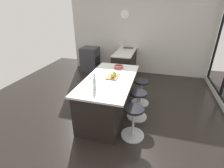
{
  "coord_description": "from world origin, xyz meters",
  "views": [
    {
      "loc": [
        3.15,
        0.69,
        2.27
      ],
      "look_at": [
        0.04,
        -0.16,
        0.75
      ],
      "focal_mm": 26.68,
      "sensor_mm": 36.0,
      "label": 1
    }
  ],
  "objects": [
    {
      "name": "stool_by_window",
      "position": [
        -0.57,
        0.41,
        0.3
      ],
      "size": [
        0.44,
        0.44,
        0.63
      ],
      "color": "#B7B7BC",
      "rests_on": "ground_plane"
    },
    {
      "name": "stool_near_camera",
      "position": [
        0.66,
        0.41,
        0.3
      ],
      "size": [
        0.44,
        0.44,
        0.63
      ],
      "color": "#B7B7BC",
      "rests_on": "ground_plane"
    },
    {
      "name": "interior_partition_left",
      "position": [
        -2.84,
        -0.0,
        1.47
      ],
      "size": [
        0.15,
        4.83,
        2.93
      ],
      "color": "beige",
      "rests_on": "ground_plane"
    },
    {
      "name": "cutting_board",
      "position": [
        -0.04,
        -0.17,
        0.89
      ],
      "size": [
        0.36,
        0.24,
        0.02
      ],
      "primitive_type": "cube",
      "color": "olive",
      "rests_on": "kitchen_island"
    },
    {
      "name": "water_bottle",
      "position": [
        0.62,
        -0.33,
        1.0
      ],
      "size": [
        0.06,
        0.06,
        0.31
      ],
      "color": "silver",
      "rests_on": "kitchen_island"
    },
    {
      "name": "sink_cabinet",
      "position": [
        -2.49,
        -0.32,
        0.46
      ],
      "size": [
        2.09,
        0.6,
        1.19
      ],
      "color": "black",
      "rests_on": "ground_plane"
    },
    {
      "name": "kitchen_island",
      "position": [
        0.04,
        -0.26,
        0.45
      ],
      "size": [
        1.95,
        0.99,
        0.88
      ],
      "color": "black",
      "rests_on": "ground_plane"
    },
    {
      "name": "oven_range",
      "position": [
        -2.49,
        -1.71,
        0.44
      ],
      "size": [
        0.6,
        0.61,
        0.88
      ],
      "color": "#38383D",
      "rests_on": "ground_plane"
    },
    {
      "name": "fruit_bowl",
      "position": [
        -0.6,
        -0.17,
        0.92
      ],
      "size": [
        0.21,
        0.21,
        0.07
      ],
      "color": "#993833",
      "rests_on": "kitchen_island"
    },
    {
      "name": "apple_green",
      "position": [
        -0.08,
        -0.15,
        0.94
      ],
      "size": [
        0.08,
        0.08,
        0.08
      ],
      "primitive_type": "sphere",
      "color": "#609E2D",
      "rests_on": "cutting_board"
    },
    {
      "name": "ground_plane",
      "position": [
        0.0,
        0.0,
        0.0
      ],
      "size": [
        7.38,
        7.38,
        0.0
      ],
      "primitive_type": "plane",
      "color": "black"
    },
    {
      "name": "stool_middle",
      "position": [
        0.04,
        0.41,
        0.3
      ],
      "size": [
        0.44,
        0.44,
        0.63
      ],
      "color": "#B7B7BC",
      "rests_on": "ground_plane"
    },
    {
      "name": "apple_yellow",
      "position": [
        0.04,
        -0.15,
        0.94
      ],
      "size": [
        0.09,
        0.09,
        0.09
      ],
      "primitive_type": "sphere",
      "color": "gold",
      "rests_on": "cutting_board"
    }
  ]
}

